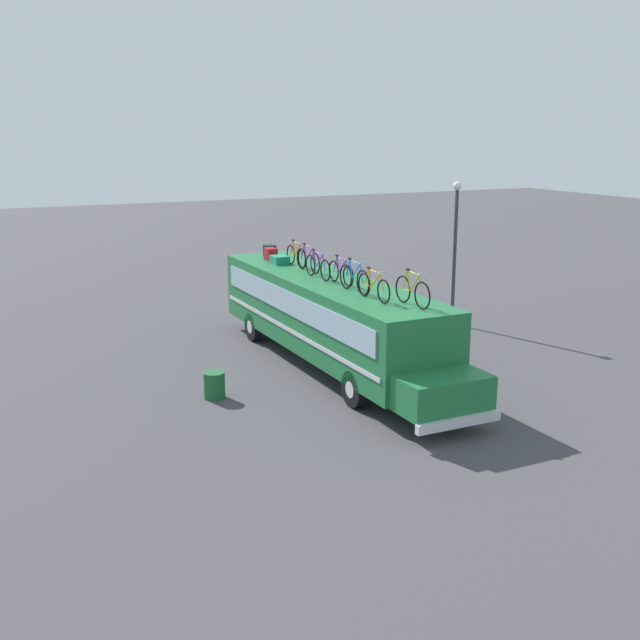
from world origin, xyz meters
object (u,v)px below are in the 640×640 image
(rooftop_bicycle_2, at_px, (308,260))
(trash_bin, at_px, (214,385))
(rooftop_bicycle_6, at_px, (374,287))
(bus, at_px, (330,316))
(rooftop_bicycle_5, at_px, (354,278))
(rooftop_bicycle_3, at_px, (318,267))
(rooftop_bicycle_1, at_px, (296,255))
(luggage_bag_2, at_px, (271,254))
(rooftop_bicycle_7, at_px, (412,291))
(street_lamp, at_px, (455,239))
(luggage_bag_3, at_px, (280,260))
(luggage_bag_1, at_px, (270,251))
(rooftop_bicycle_4, at_px, (341,272))

(rooftop_bicycle_2, height_order, trash_bin, rooftop_bicycle_2)
(rooftop_bicycle_2, height_order, rooftop_bicycle_6, rooftop_bicycle_2)
(rooftop_bicycle_6, xyz_separation_m, trash_bin, (-1.79, -4.10, -2.80))
(bus, xyz_separation_m, rooftop_bicycle_5, (1.97, -0.21, 1.56))
(rooftop_bicycle_2, height_order, rooftop_bicycle_3, rooftop_bicycle_2)
(rooftop_bicycle_1, bearing_deg, trash_bin, -46.74)
(rooftop_bicycle_3, bearing_deg, rooftop_bicycle_1, 172.19)
(trash_bin, bearing_deg, rooftop_bicycle_3, 113.50)
(luggage_bag_2, bearing_deg, rooftop_bicycle_3, 0.05)
(rooftop_bicycle_7, bearing_deg, rooftop_bicycle_2, -177.15)
(trash_bin, distance_m, street_lamp, 12.24)
(rooftop_bicycle_5, bearing_deg, luggage_bag_3, -179.61)
(luggage_bag_1, distance_m, rooftop_bicycle_2, 3.43)
(luggage_bag_3, relative_size, trash_bin, 0.84)
(luggage_bag_2, xyz_separation_m, rooftop_bicycle_6, (7.48, 0.00, 0.15))
(luggage_bag_1, relative_size, rooftop_bicycle_5, 0.26)
(rooftop_bicycle_1, bearing_deg, luggage_bag_3, -154.74)
(luggage_bag_2, xyz_separation_m, street_lamp, (1.48, 7.01, 0.30))
(luggage_bag_1, height_order, rooftop_bicycle_3, rooftop_bicycle_3)
(rooftop_bicycle_1, distance_m, rooftop_bicycle_5, 4.77)
(rooftop_bicycle_4, bearing_deg, rooftop_bicycle_7, 5.39)
(rooftop_bicycle_2, relative_size, rooftop_bicycle_5, 1.01)
(rooftop_bicycle_4, height_order, trash_bin, rooftop_bicycle_4)
(luggage_bag_2, bearing_deg, rooftop_bicycle_1, 12.17)
(rooftop_bicycle_6, bearing_deg, trash_bin, -113.56)
(luggage_bag_1, bearing_deg, rooftop_bicycle_5, -1.95)
(bus, relative_size, rooftop_bicycle_5, 7.44)
(luggage_bag_3, xyz_separation_m, rooftop_bicycle_2, (1.81, 0.26, 0.25))
(rooftop_bicycle_6, relative_size, street_lamp, 0.32)
(bus, height_order, rooftop_bicycle_7, rooftop_bicycle_7)
(rooftop_bicycle_2, xyz_separation_m, rooftop_bicycle_7, (5.95, 0.30, 0.02))
(rooftop_bicycle_7, bearing_deg, rooftop_bicycle_3, -173.23)
(street_lamp, bearing_deg, rooftop_bicycle_3, -70.87)
(rooftop_bicycle_6, relative_size, rooftop_bicycle_7, 1.04)
(bus, bearing_deg, rooftop_bicycle_4, -1.33)
(bus, height_order, trash_bin, bus)
(rooftop_bicycle_6, bearing_deg, street_lamp, 130.56)
(luggage_bag_2, xyz_separation_m, rooftop_bicycle_2, (2.64, 0.26, 0.16))
(luggage_bag_1, height_order, luggage_bag_3, luggage_bag_1)
(luggage_bag_1, bearing_deg, rooftop_bicycle_1, 1.31)
(luggage_bag_1, bearing_deg, rooftop_bicycle_2, -0.26)
(luggage_bag_3, xyz_separation_m, rooftop_bicycle_3, (3.09, 0.00, 0.24))
(luggage_bag_1, xyz_separation_m, rooftop_bicycle_4, (5.86, -0.05, 0.15))
(rooftop_bicycle_4, distance_m, rooftop_bicycle_7, 3.53)
(luggage_bag_2, height_order, rooftop_bicycle_2, rooftop_bicycle_2)
(bus, height_order, rooftop_bicycle_3, rooftop_bicycle_3)
(luggage_bag_1, relative_size, rooftop_bicycle_4, 0.28)
(rooftop_bicycle_5, distance_m, rooftop_bicycle_6, 1.20)
(rooftop_bicycle_1, xyz_separation_m, rooftop_bicycle_6, (5.95, -0.33, -0.00))
(luggage_bag_3, bearing_deg, rooftop_bicycle_3, 0.09)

